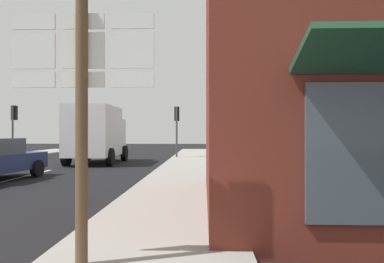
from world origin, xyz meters
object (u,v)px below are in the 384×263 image
at_px(route_sign_post, 82,103).
at_px(traffic_light_far_left, 14,120).
at_px(traffic_light_far_right, 177,120).
at_px(delivery_truck, 97,133).

distance_m(route_sign_post, traffic_light_far_left, 20.82).
xyz_separation_m(route_sign_post, traffic_light_far_right, (-0.31, 18.57, 0.45)).
relative_size(delivery_truck, traffic_light_far_left, 1.50).
height_order(traffic_light_far_right, traffic_light_far_left, traffic_light_far_left).
bearing_deg(traffic_light_far_left, route_sign_post, -59.77).
bearing_deg(traffic_light_far_right, delivery_truck, -139.48).
relative_size(traffic_light_far_right, traffic_light_far_left, 0.99).
bearing_deg(route_sign_post, delivery_truck, 106.18).
bearing_deg(traffic_light_far_left, delivery_truck, -25.38).
distance_m(route_sign_post, traffic_light_far_right, 18.57).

